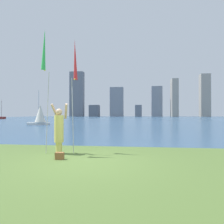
{
  "coord_description": "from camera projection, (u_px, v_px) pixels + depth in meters",
  "views": [
    {
      "loc": [
        1.55,
        -6.32,
        1.5
      ],
      "look_at": [
        -1.46,
        18.21,
        1.72
      ],
      "focal_mm": 33.26,
      "sensor_mm": 36.0,
      "label": 1
    }
  ],
  "objects": [
    {
      "name": "kite_flag_right",
      "position": [
        75.0,
        62.0,
        8.18
      ],
      "size": [
        0.16,
        0.58,
        4.44
      ],
      "color": "#B2B2B7",
      "rests_on": "ground"
    },
    {
      "name": "bag",
      "position": [
        60.0,
        156.0,
        6.82
      ],
      "size": [
        0.27,
        0.17,
        0.23
      ],
      "color": "brown",
      "rests_on": "ground"
    },
    {
      "name": "sailboat_7",
      "position": [
        1.0,
        118.0,
        61.14
      ],
      "size": [
        1.56,
        2.53,
        5.43
      ],
      "color": "maroon",
      "rests_on": "ground"
    },
    {
      "name": "skyline_tower_2",
      "position": [
        117.0,
        102.0,
        117.9
      ],
      "size": [
        7.45,
        4.32,
        16.55
      ],
      "color": "gray",
      "rests_on": "ground"
    },
    {
      "name": "sailboat_2",
      "position": [
        40.0,
        115.0,
        28.01
      ],
      "size": [
        3.03,
        1.83,
        4.66
      ],
      "color": "white",
      "rests_on": "ground"
    },
    {
      "name": "skyline_tower_0",
      "position": [
        77.0,
        94.0,
        120.95
      ],
      "size": [
        7.9,
        4.16,
        25.96
      ],
      "color": "slate",
      "rests_on": "ground"
    },
    {
      "name": "person",
      "position": [
        59.0,
        129.0,
        7.84
      ],
      "size": [
        0.69,
        0.51,
        1.89
      ],
      "rotation": [
        0.0,
        0.0,
        0.29
      ],
      "color": "#D8CC66",
      "rests_on": "ground"
    },
    {
      "name": "skyline_tower_1",
      "position": [
        94.0,
        111.0,
        117.06
      ],
      "size": [
        5.18,
        6.58,
        6.44
      ],
      "color": "#565B66",
      "rests_on": "ground"
    },
    {
      "name": "skyline_tower_6",
      "position": [
        205.0,
        95.0,
        110.47
      ],
      "size": [
        4.96,
        4.67,
        22.69
      ],
      "color": "gray",
      "rests_on": "ground"
    },
    {
      "name": "skyline_tower_4",
      "position": [
        157.0,
        101.0,
        116.28
      ],
      "size": [
        5.93,
        3.9,
        16.92
      ],
      "color": "gray",
      "rests_on": "ground"
    },
    {
      "name": "ground",
      "position": [
        132.0,
        120.0,
        57.02
      ],
      "size": [
        120.0,
        138.0,
        0.12
      ],
      "color": "#4C662D"
    },
    {
      "name": "kite_flag_left",
      "position": [
        44.0,
        52.0,
        7.72
      ],
      "size": [
        0.16,
        0.59,
        4.72
      ],
      "color": "#B2B2B7",
      "rests_on": "ground"
    },
    {
      "name": "skyline_tower_3",
      "position": [
        138.0,
        111.0,
        116.17
      ],
      "size": [
        3.66,
        6.63,
        6.42
      ],
      "color": "slate",
      "rests_on": "ground"
    },
    {
      "name": "skyline_tower_5",
      "position": [
        174.0,
        98.0,
        110.86
      ],
      "size": [
        3.31,
        6.82,
        20.08
      ],
      "color": "gray",
      "rests_on": "ground"
    }
  ]
}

